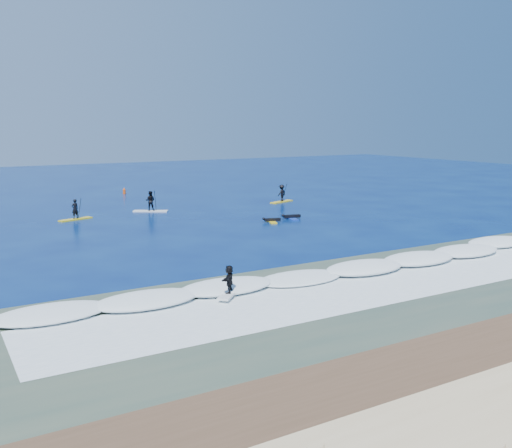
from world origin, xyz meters
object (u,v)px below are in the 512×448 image
sup_paddler_center (150,203)px  prone_paddler_far (291,217)px  sup_paddler_right (282,194)px  marker_buoy (124,191)px  sup_paddler_left (75,212)px  prone_paddler_near (271,220)px  wave_surfer (229,281)px

sup_paddler_center → prone_paddler_far: sup_paddler_center is taller
sup_paddler_right → marker_buoy: bearing=108.7°
sup_paddler_center → sup_paddler_left: bearing=-139.3°
prone_paddler_far → marker_buoy: marker_buoy is taller
prone_paddler_near → prone_paddler_far: (2.26, 0.56, 0.01)m
sup_paddler_center → wave_surfer: sup_paddler_center is taller
sup_paddler_left → marker_buoy: (8.80, 14.92, -0.28)m
prone_paddler_far → prone_paddler_near: bearing=115.2°
prone_paddler_near → sup_paddler_center: bearing=49.8°
sup_paddler_left → wave_surfer: 25.32m
sup_paddler_left → sup_paddler_center: bearing=-9.7°
sup_paddler_left → wave_surfer: (1.06, -25.30, 0.17)m
prone_paddler_far → sup_paddler_left: bearing=72.6°
sup_paddler_left → wave_surfer: sup_paddler_left is taller
prone_paddler_far → wave_surfer: size_ratio=1.25×
wave_surfer → marker_buoy: (7.74, 40.22, -0.45)m
sup_paddler_center → marker_buoy: size_ratio=3.93×
prone_paddler_far → sup_paddler_center: bearing=53.4°
prone_paddler_far → marker_buoy: (-6.83, 23.45, 0.19)m
prone_paddler_near → wave_surfer: bearing=160.2°
sup_paddler_left → prone_paddler_far: size_ratio=1.34×
sup_paddler_right → prone_paddler_near: size_ratio=1.53×
sup_paddler_left → prone_paddler_near: bearing=-53.2°
prone_paddler_near → marker_buoy: 24.44m
sup_paddler_right → wave_surfer: (-19.42, -25.72, -0.01)m
sup_paddler_left → sup_paddler_center: size_ratio=0.96×
sup_paddler_center → prone_paddler_far: size_ratio=1.40×
wave_surfer → prone_paddler_far: bearing=4.8°
sup_paddler_center → prone_paddler_near: size_ratio=1.55×
prone_paddler_near → prone_paddler_far: 2.33m
sup_paddler_right → prone_paddler_near: bearing=-146.9°
sup_paddler_center → marker_buoy: (1.92, 13.79, -0.47)m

